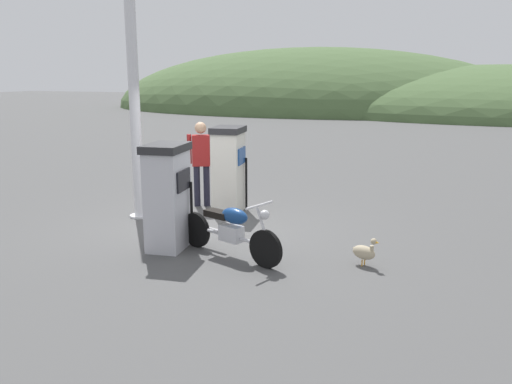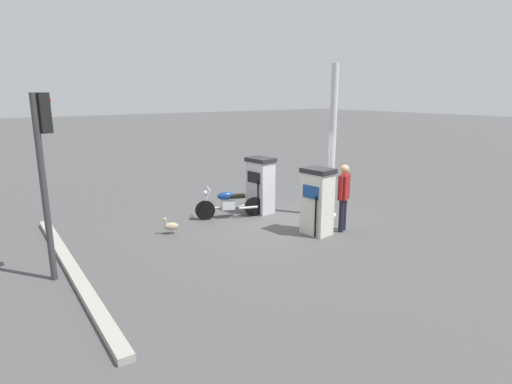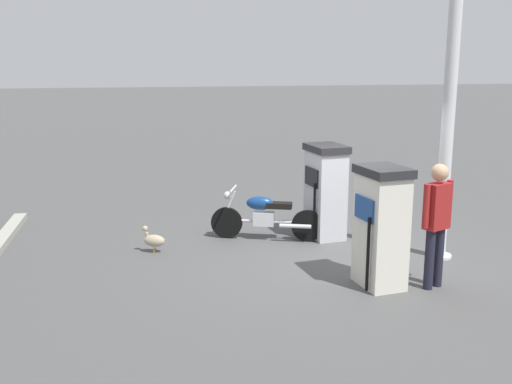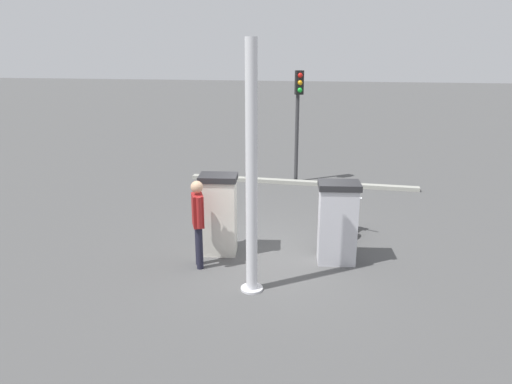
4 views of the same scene
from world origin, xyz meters
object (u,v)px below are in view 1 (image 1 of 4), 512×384
fuel_pump_far (229,169)px  canopy_support_pole (135,109)px  wandering_duck (364,252)px  attendant_person (201,158)px  motorcycle_near_pump (231,229)px  fuel_pump_near (168,196)px

fuel_pump_far → canopy_support_pole: (-1.46, -0.97, 1.21)m
wandering_duck → canopy_support_pole: bearing=165.2°
fuel_pump_far → attendant_person: attendant_person is taller
motorcycle_near_pump → fuel_pump_far: bearing=113.6°
fuel_pump_far → motorcycle_near_pump: bearing=-66.4°
fuel_pump_near → motorcycle_near_pump: fuel_pump_near is taller
fuel_pump_near → canopy_support_pole: bearing=135.3°
fuel_pump_near → canopy_support_pole: canopy_support_pole is taller
attendant_person → fuel_pump_far: bearing=-17.7°
fuel_pump_near → attendant_person: attendant_person is taller
fuel_pump_near → attendant_person: (-0.71, 2.64, 0.17)m
fuel_pump_far → motorcycle_near_pump: 2.74m
motorcycle_near_pump → canopy_support_pole: bearing=149.4°
motorcycle_near_pump → attendant_person: (-1.79, 2.70, 0.58)m
motorcycle_near_pump → wandering_duck: size_ratio=4.24×
wandering_duck → fuel_pump_far: bearing=144.6°
motorcycle_near_pump → attendant_person: 3.30m
fuel_pump_near → canopy_support_pole: size_ratio=0.39×
motorcycle_near_pump → wandering_duck: bearing=9.4°
canopy_support_pole → fuel_pump_near: bearing=-44.7°
fuel_pump_far → wandering_duck: bearing=-35.4°
fuel_pump_near → motorcycle_near_pump: 1.16m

